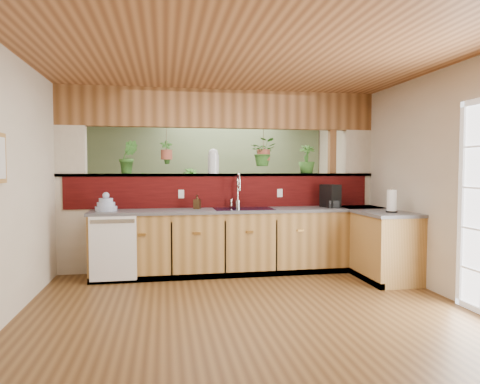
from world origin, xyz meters
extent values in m
cube|color=#57381B|center=(0.00, 0.00, 0.00)|extent=(4.60, 7.00, 0.01)
cube|color=brown|center=(0.00, 0.00, 2.60)|extent=(4.60, 7.00, 0.01)
cube|color=beige|center=(0.00, 3.50, 1.30)|extent=(4.60, 0.02, 2.60)
cube|color=beige|center=(0.00, -3.50, 1.30)|extent=(4.60, 0.02, 2.60)
cube|color=beige|center=(-2.30, 0.00, 1.30)|extent=(0.02, 7.00, 2.60)
cube|color=beige|center=(2.30, 0.00, 1.30)|extent=(0.02, 7.00, 2.60)
cube|color=beige|center=(0.00, 1.35, 0.68)|extent=(4.60, 0.15, 1.35)
cube|color=#3D0808|center=(0.00, 1.27, 1.12)|extent=(4.40, 0.02, 0.45)
cube|color=brown|center=(0.00, 1.35, 1.37)|extent=(4.60, 0.21, 0.04)
cube|color=brown|center=(0.00, 1.35, 2.33)|extent=(4.60, 0.15, 0.55)
cube|color=beige|center=(-2.10, 1.35, 1.70)|extent=(0.40, 0.15, 0.70)
cube|color=beige|center=(2.10, 1.35, 1.70)|extent=(0.40, 0.15, 0.70)
cube|color=brown|center=(1.70, 1.35, 1.30)|extent=(0.10, 0.10, 2.60)
cube|color=brown|center=(0.00, 1.35, 1.37)|extent=(4.60, 0.21, 0.04)
cube|color=brown|center=(0.00, 1.35, 2.33)|extent=(4.60, 0.15, 0.55)
cube|color=#5D734E|center=(0.00, 3.48, 1.30)|extent=(4.55, 0.02, 2.55)
cube|color=olive|center=(0.25, 0.98, 0.43)|extent=(4.10, 0.60, 0.86)
cube|color=#4D4C52|center=(0.25, 0.98, 0.88)|extent=(4.14, 0.64, 0.04)
cube|color=olive|center=(2.00, 0.54, 0.43)|extent=(0.60, 1.48, 0.86)
cube|color=#4D4C52|center=(2.00, 0.54, 0.88)|extent=(0.64, 1.52, 0.04)
cube|color=olive|center=(2.00, 0.98, 0.43)|extent=(0.60, 0.60, 0.86)
cube|color=#4D4C52|center=(2.00, 0.98, 0.88)|extent=(0.64, 0.64, 0.04)
cube|color=black|center=(0.25, 0.71, 0.04)|extent=(4.10, 0.06, 0.08)
cube|color=black|center=(1.73, 0.54, 0.04)|extent=(0.06, 1.48, 0.08)
cube|color=white|center=(-1.48, 0.66, 0.45)|extent=(0.58, 0.02, 0.82)
cube|color=#B7B7B2|center=(-1.48, 0.65, 0.80)|extent=(0.54, 0.01, 0.05)
cube|color=black|center=(0.25, 0.98, 0.89)|extent=(0.82, 0.50, 0.03)
cube|color=black|center=(0.06, 0.98, 0.80)|extent=(0.34, 0.40, 0.16)
cube|color=black|center=(0.44, 0.98, 0.80)|extent=(0.34, 0.40, 0.16)
cylinder|color=#B7B7B2|center=(0.20, 1.18, 0.95)|extent=(0.07, 0.07, 0.11)
cylinder|color=#B7B7B2|center=(0.20, 1.18, 1.14)|extent=(0.03, 0.03, 0.29)
torus|color=#B7B7B2|center=(0.20, 1.10, 1.29)|extent=(0.22, 0.03, 0.21)
cylinder|color=#B7B7B2|center=(0.20, 1.01, 1.22)|extent=(0.03, 0.03, 0.13)
cylinder|color=#B7B7B2|center=(0.11, 1.18, 0.97)|extent=(0.03, 0.03, 0.11)
cylinder|color=#9CAACA|center=(-1.60, 0.98, 0.93)|extent=(0.29, 0.29, 0.06)
cylinder|color=#9CAACA|center=(-1.60, 0.98, 0.99)|extent=(0.23, 0.23, 0.05)
cylinder|color=#9CAACA|center=(-1.60, 0.98, 1.04)|extent=(0.18, 0.18, 0.05)
sphere|color=#9CAACA|center=(-1.60, 0.98, 1.11)|extent=(0.09, 0.09, 0.09)
imported|color=#392714|center=(-0.39, 1.07, 1.00)|extent=(0.12, 0.12, 0.20)
cube|color=black|center=(1.53, 0.98, 1.07)|extent=(0.18, 0.29, 0.33)
cube|color=black|center=(1.53, 0.88, 0.96)|extent=(0.15, 0.11, 0.11)
cylinder|color=silver|center=(1.53, 0.92, 1.00)|extent=(0.09, 0.09, 0.09)
cylinder|color=black|center=(2.03, 0.15, 0.91)|extent=(0.14, 0.14, 0.02)
cylinder|color=#B7B7B2|center=(2.03, 0.15, 1.05)|extent=(0.02, 0.02, 0.31)
cylinder|color=white|center=(2.03, 0.15, 1.05)|extent=(0.12, 0.12, 0.27)
cylinder|color=silver|center=(-0.13, 1.35, 1.53)|extent=(0.16, 0.16, 0.27)
sphere|color=silver|center=(-0.13, 1.35, 1.68)|extent=(0.14, 0.14, 0.14)
imported|color=#2E6322|center=(-1.33, 1.35, 1.62)|extent=(0.27, 0.23, 0.47)
imported|color=#2E6322|center=(1.29, 1.35, 1.61)|extent=(0.29, 0.29, 0.43)
cylinder|color=brown|center=(-0.80, 1.35, 1.88)|extent=(0.01, 0.01, 0.33)
cylinder|color=brown|center=(-0.80, 1.35, 1.66)|extent=(0.16, 0.16, 0.14)
imported|color=#2E6322|center=(-0.80, 1.35, 1.87)|extent=(0.19, 0.14, 0.34)
cylinder|color=brown|center=(0.62, 1.35, 1.89)|extent=(0.01, 0.01, 0.33)
cylinder|color=brown|center=(0.62, 1.35, 1.66)|extent=(0.19, 0.19, 0.16)
imported|color=#2E6322|center=(0.62, 1.35, 1.91)|extent=(0.45, 0.41, 0.41)
cube|color=black|center=(-0.65, 3.25, 0.50)|extent=(1.47, 0.65, 0.95)
imported|color=#2E6322|center=(-1.26, 3.25, 1.18)|extent=(0.26, 0.21, 0.41)
imported|color=#2E6322|center=(-0.35, 3.25, 1.23)|extent=(0.33, 0.33, 0.50)
imported|color=#2E6322|center=(1.34, 2.72, 0.41)|extent=(0.88, 0.81, 0.83)
camera|label=1|loc=(-0.84, -4.87, 1.45)|focal=32.00mm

